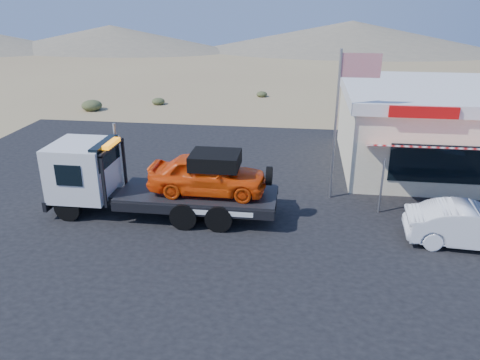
{
  "coord_description": "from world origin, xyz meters",
  "views": [
    {
      "loc": [
        3.34,
        -13.6,
        7.94
      ],
      "look_at": [
        1.22,
        2.27,
        1.5
      ],
      "focal_mm": 35.0,
      "sensor_mm": 36.0,
      "label": 1
    }
  ],
  "objects": [
    {
      "name": "white_sedan",
      "position": [
        9.16,
        1.13,
        0.72
      ],
      "size": [
        4.35,
        1.76,
        1.4
      ],
      "primitive_type": "imported",
      "rotation": [
        0.0,
        0.0,
        1.5
      ],
      "color": "white",
      "rests_on": "asphalt_lot"
    },
    {
      "name": "asphalt_lot",
      "position": [
        2.0,
        3.0,
        0.01
      ],
      "size": [
        32.0,
        24.0,
        0.02
      ],
      "primitive_type": "cube",
      "color": "black",
      "rests_on": "ground"
    },
    {
      "name": "flagpole",
      "position": [
        4.93,
        4.5,
        3.76
      ],
      "size": [
        1.55,
        0.1,
        6.0
      ],
      "color": "#99999E",
      "rests_on": "asphalt_lot"
    },
    {
      "name": "tow_truck",
      "position": [
        -1.91,
        2.09,
        1.52
      ],
      "size": [
        8.45,
        2.51,
        2.82
      ],
      "color": "black",
      "rests_on": "asphalt_lot"
    },
    {
      "name": "distant_hills",
      "position": [
        -9.77,
        55.14,
        1.89
      ],
      "size": [
        126.0,
        48.0,
        4.2
      ],
      "color": "#726B59",
      "rests_on": "ground"
    },
    {
      "name": "desert_scrub",
      "position": [
        -13.08,
        10.79,
        0.31
      ],
      "size": [
        24.49,
        32.78,
        0.79
      ],
      "color": "#3E4525",
      "rests_on": "ground"
    },
    {
      "name": "ground",
      "position": [
        0.0,
        0.0,
        0.0
      ],
      "size": [
        120.0,
        120.0,
        0.0
      ],
      "primitive_type": "plane",
      "color": "#927853",
      "rests_on": "ground"
    },
    {
      "name": "jerky_store",
      "position": [
        10.5,
        8.97,
        1.99
      ],
      "size": [
        10.4,
        9.97,
        3.9
      ],
      "color": "beige",
      "rests_on": "asphalt_lot"
    }
  ]
}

